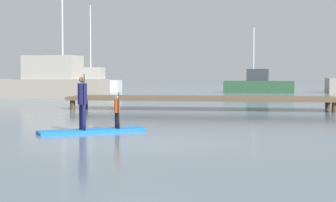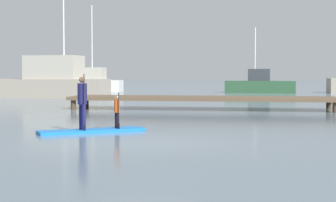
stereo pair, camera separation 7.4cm
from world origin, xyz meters
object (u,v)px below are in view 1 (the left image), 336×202
Objects in this scene: paddler_adult at (82,99)px; motor_boat_small_navy at (259,84)px; fishing_boat_green_midground at (77,82)px; paddler_child_solo at (117,110)px; fishing_boat_white_large at (45,82)px; paddleboard_near at (92,131)px.

motor_boat_small_navy is at bearing 79.88° from paddler_adult.
motor_boat_small_navy is (18.14, -0.82, -0.15)m from fishing_boat_green_midground.
fishing_boat_white_large is (-11.29, 22.42, 0.50)m from paddler_child_solo.
paddler_adult is 0.18× the size of fishing_boat_white_large.
paddler_adult is 37.73m from fishing_boat_green_midground.
fishing_boat_green_midground is at bearing 108.37° from paddler_adult.
paddleboard_near is at bearing -99.74° from motor_boat_small_navy.
fishing_boat_green_midground reaches higher than motor_boat_small_navy.
motor_boat_small_navy reaches higher than paddler_child_solo.
paddler_adult reaches higher than paddler_child_solo.
paddler_child_solo is at bearing -63.27° from fishing_boat_white_large.
paddler_child_solo is at bearing -69.87° from fishing_boat_green_midground.
fishing_boat_white_large is at bearing 114.06° from paddler_adult.
paddler_child_solo reaches higher than paddleboard_near.
paddleboard_near is at bearing 34.16° from paddler_adult.
paddleboard_near is 25.23m from fishing_boat_white_large.
paddler_child_solo is (0.73, 0.46, 0.66)m from paddleboard_near.
fishing_boat_green_midground reaches higher than paddler_child_solo.
paddler_adult is 1.25m from paddler_child_solo.
paddler_adult is at bearing -65.94° from fishing_boat_white_large.
paddler_adult is 0.27× the size of motor_boat_small_navy.
paddler_adult is 0.19× the size of fishing_boat_green_midground.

